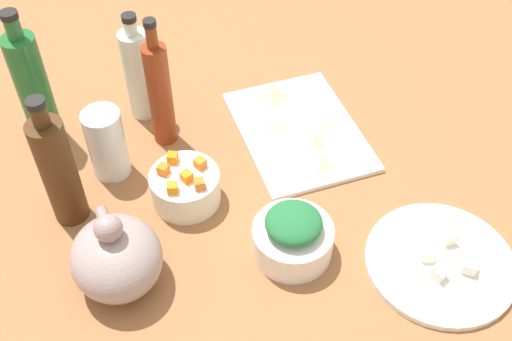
{
  "coord_description": "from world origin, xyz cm",
  "views": [
    {
      "loc": [
        -70.73,
        30.46,
        90.22
      ],
      "look_at": [
        0.0,
        0.0,
        8.0
      ],
      "focal_mm": 43.56,
      "sensor_mm": 36.0,
      "label": 1
    }
  ],
  "objects_px": {
    "teapot": "(116,257)",
    "bottle_2": "(138,73)",
    "bottle_0": "(33,87)",
    "bottle_1": "(160,93)",
    "cutting_board": "(299,131)",
    "plate_tofu": "(440,263)",
    "bowl_greens": "(291,241)",
    "bottle_3": "(58,170)",
    "bowl_carrots": "(185,187)",
    "drinking_glass_0": "(107,143)"
  },
  "relations": [
    {
      "from": "plate_tofu",
      "to": "teapot",
      "type": "bearing_deg",
      "value": 69.58
    },
    {
      "from": "cutting_board",
      "to": "bowl_greens",
      "type": "distance_m",
      "value": 0.3
    },
    {
      "from": "bottle_0",
      "to": "bottle_1",
      "type": "bearing_deg",
      "value": -115.4
    },
    {
      "from": "cutting_board",
      "to": "plate_tofu",
      "type": "height_order",
      "value": "plate_tofu"
    },
    {
      "from": "bottle_1",
      "to": "drinking_glass_0",
      "type": "distance_m",
      "value": 0.14
    },
    {
      "from": "bowl_greens",
      "to": "bottle_0",
      "type": "relative_size",
      "value": 0.48
    },
    {
      "from": "bottle_0",
      "to": "bowl_greens",
      "type": "bearing_deg",
      "value": -144.42
    },
    {
      "from": "cutting_board",
      "to": "bowl_greens",
      "type": "xyz_separation_m",
      "value": [
        -0.26,
        0.14,
        0.02
      ]
    },
    {
      "from": "bowl_greens",
      "to": "bottle_0",
      "type": "height_order",
      "value": "bottle_0"
    },
    {
      "from": "plate_tofu",
      "to": "bottle_3",
      "type": "xyz_separation_m",
      "value": [
        0.36,
        0.54,
        0.11
      ]
    },
    {
      "from": "teapot",
      "to": "bottle_0",
      "type": "bearing_deg",
      "value": 6.88
    },
    {
      "from": "plate_tofu",
      "to": "bowl_greens",
      "type": "height_order",
      "value": "bowl_greens"
    },
    {
      "from": "bottle_0",
      "to": "plate_tofu",
      "type": "bearing_deg",
      "value": -136.77
    },
    {
      "from": "bowl_greens",
      "to": "teapot",
      "type": "distance_m",
      "value": 0.29
    },
    {
      "from": "plate_tofu",
      "to": "bottle_2",
      "type": "distance_m",
      "value": 0.68
    },
    {
      "from": "bottle_1",
      "to": "cutting_board",
      "type": "bearing_deg",
      "value": -110.09
    },
    {
      "from": "teapot",
      "to": "bottle_1",
      "type": "height_order",
      "value": "bottle_1"
    },
    {
      "from": "bottle_0",
      "to": "bowl_carrots",
      "type": "bearing_deg",
      "value": -143.46
    },
    {
      "from": "cutting_board",
      "to": "bottle_0",
      "type": "distance_m",
      "value": 0.52
    },
    {
      "from": "teapot",
      "to": "bottle_2",
      "type": "distance_m",
      "value": 0.42
    },
    {
      "from": "bowl_greens",
      "to": "bottle_1",
      "type": "bearing_deg",
      "value": 17.25
    },
    {
      "from": "cutting_board",
      "to": "bottle_1",
      "type": "height_order",
      "value": "bottle_1"
    },
    {
      "from": "bottle_0",
      "to": "cutting_board",
      "type": "bearing_deg",
      "value": -112.59
    },
    {
      "from": "plate_tofu",
      "to": "bottle_1",
      "type": "bearing_deg",
      "value": 34.57
    },
    {
      "from": "cutting_board",
      "to": "bottle_3",
      "type": "distance_m",
      "value": 0.48
    },
    {
      "from": "bowl_carrots",
      "to": "bottle_0",
      "type": "bearing_deg",
      "value": 36.54
    },
    {
      "from": "plate_tofu",
      "to": "teapot",
      "type": "height_order",
      "value": "teapot"
    },
    {
      "from": "teapot",
      "to": "bottle_0",
      "type": "relative_size",
      "value": 0.6
    },
    {
      "from": "bowl_greens",
      "to": "bottle_2",
      "type": "relative_size",
      "value": 0.58
    },
    {
      "from": "bowl_greens",
      "to": "bottle_3",
      "type": "bearing_deg",
      "value": 54.59
    },
    {
      "from": "teapot",
      "to": "bottle_2",
      "type": "xyz_separation_m",
      "value": [
        0.39,
        -0.15,
        0.04
      ]
    },
    {
      "from": "bowl_greens",
      "to": "bottle_2",
      "type": "distance_m",
      "value": 0.47
    },
    {
      "from": "cutting_board",
      "to": "plate_tofu",
      "type": "relative_size",
      "value": 1.25
    },
    {
      "from": "bottle_0",
      "to": "bottle_3",
      "type": "xyz_separation_m",
      "value": [
        -0.23,
        -0.0,
        -0.01
      ]
    },
    {
      "from": "plate_tofu",
      "to": "bottle_1",
      "type": "distance_m",
      "value": 0.59
    },
    {
      "from": "bottle_0",
      "to": "bottle_1",
      "type": "xyz_separation_m",
      "value": [
        -0.1,
        -0.22,
        -0.01
      ]
    },
    {
      "from": "bottle_0",
      "to": "bottle_2",
      "type": "relative_size",
      "value": 1.22
    },
    {
      "from": "plate_tofu",
      "to": "teapot",
      "type": "distance_m",
      "value": 0.53
    },
    {
      "from": "bowl_greens",
      "to": "bowl_carrots",
      "type": "bearing_deg",
      "value": 34.12
    },
    {
      "from": "bowl_carrots",
      "to": "drinking_glass_0",
      "type": "xyz_separation_m",
      "value": [
        0.13,
        0.11,
        0.04
      ]
    },
    {
      "from": "bowl_greens",
      "to": "drinking_glass_0",
      "type": "xyz_separation_m",
      "value": [
        0.31,
        0.23,
        0.04
      ]
    },
    {
      "from": "bowl_carrots",
      "to": "teapot",
      "type": "bearing_deg",
      "value": 128.25
    },
    {
      "from": "bowl_carrots",
      "to": "teapot",
      "type": "xyz_separation_m",
      "value": [
        -0.12,
        0.15,
        0.03
      ]
    },
    {
      "from": "plate_tofu",
      "to": "drinking_glass_0",
      "type": "distance_m",
      "value": 0.63
    },
    {
      "from": "cutting_board",
      "to": "bowl_greens",
      "type": "relative_size",
      "value": 2.29
    },
    {
      "from": "cutting_board",
      "to": "teapot",
      "type": "height_order",
      "value": "teapot"
    },
    {
      "from": "bowl_greens",
      "to": "bowl_carrots",
      "type": "distance_m",
      "value": 0.22
    },
    {
      "from": "plate_tofu",
      "to": "teapot",
      "type": "relative_size",
      "value": 1.45
    },
    {
      "from": "bowl_carrots",
      "to": "bottle_0",
      "type": "distance_m",
      "value": 0.35
    },
    {
      "from": "cutting_board",
      "to": "bottle_2",
      "type": "xyz_separation_m",
      "value": [
        0.19,
        0.27,
        0.1
      ]
    }
  ]
}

